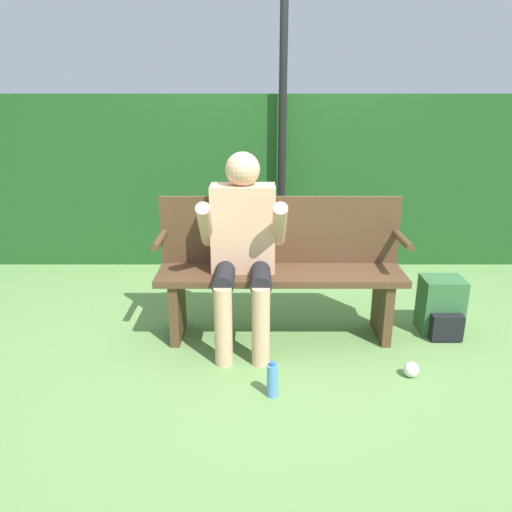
{
  "coord_description": "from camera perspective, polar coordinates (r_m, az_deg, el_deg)",
  "views": [
    {
      "loc": [
        -0.16,
        -3.12,
        1.63
      ],
      "look_at": [
        -0.15,
        -0.1,
        0.62
      ],
      "focal_mm": 35.0,
      "sensor_mm": 36.0,
      "label": 1
    }
  ],
  "objects": [
    {
      "name": "signpost",
      "position": [
        4.49,
        2.83,
        19.0
      ],
      "size": [
        0.35,
        0.09,
        2.98
      ],
      "color": "black",
      "rests_on": "ground"
    },
    {
      "name": "park_bench",
      "position": [
        3.39,
        2.52,
        -1.13
      ],
      "size": [
        1.64,
        0.4,
        0.95
      ],
      "color": "#513823",
      "rests_on": "ground"
    },
    {
      "name": "backpack",
      "position": [
        3.73,
        20.15,
        -5.47
      ],
      "size": [
        0.28,
        0.31,
        0.4
      ],
      "color": "#336638",
      "rests_on": "ground"
    },
    {
      "name": "parked_car",
      "position": [
        15.17,
        21.02,
        13.55
      ],
      "size": [
        4.68,
        3.28,
        1.29
      ],
      "rotation": [
        0.0,
        0.0,
        0.36
      ],
      "color": "#B7BCC6",
      "rests_on": "ground"
    },
    {
      "name": "water_bottle",
      "position": [
        2.85,
        1.66,
        -13.98
      ],
      "size": [
        0.06,
        0.06,
        0.21
      ],
      "color": "#4C8CCC",
      "rests_on": "ground"
    },
    {
      "name": "hedge_back",
      "position": [
        4.88,
        1.68,
        8.68
      ],
      "size": [
        12.0,
        0.4,
        1.59
      ],
      "color": "#1E4C1E",
      "rests_on": "ground"
    },
    {
      "name": "litter_crumple",
      "position": [
        3.18,
        17.08,
        -12.25
      ],
      "size": [
        0.09,
        0.09,
        0.09
      ],
      "color": "silver",
      "rests_on": "ground"
    },
    {
      "name": "person_seated",
      "position": [
        3.21,
        -1.78,
        1.8
      ],
      "size": [
        0.55,
        0.58,
        1.26
      ],
      "color": "#DBA884",
      "rests_on": "ground"
    },
    {
      "name": "ground_plane",
      "position": [
        3.53,
        2.46,
        -9.02
      ],
      "size": [
        40.0,
        40.0,
        0.0
      ],
      "primitive_type": "plane",
      "color": "#668E4C"
    }
  ]
}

